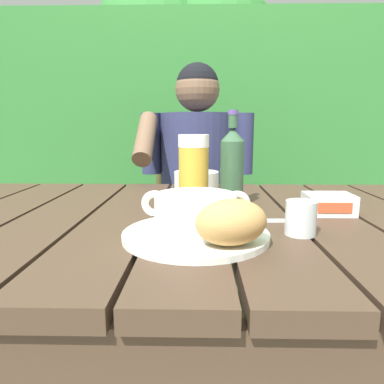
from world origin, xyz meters
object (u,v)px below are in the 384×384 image
object	(u,v)px
water_glass_small	(301,218)
serving_plate	(196,235)
bread_roll	(231,222)
table_knife	(264,220)
beer_bottle	(232,166)
diner_bowl	(196,180)
beer_glass	(194,174)
person_eating	(196,184)
soup_bowl	(196,212)
chair_near_diner	(197,225)
butter_tub	(329,204)

from	to	relation	value
water_glass_small	serving_plate	bearing A→B (deg)	-173.37
bread_roll	table_knife	xyz separation A→B (m)	(0.09, 0.18, -0.05)
beer_bottle	water_glass_small	world-z (taller)	beer_bottle
bread_roll	diner_bowl	xyz separation A→B (m)	(-0.06, 0.59, -0.02)
serving_plate	table_knife	size ratio (longest dim) A/B	1.87
water_glass_small	diner_bowl	bearing A→B (deg)	112.77
table_knife	diner_bowl	distance (m)	0.44
beer_glass	water_glass_small	bearing A→B (deg)	-40.72
person_eating	serving_plate	bearing A→B (deg)	-89.58
soup_bowl	table_knife	distance (m)	0.19
person_eating	table_knife	bearing A→B (deg)	-78.19
chair_near_diner	beer_glass	size ratio (longest dim) A/B	5.25
chair_near_diner	butter_tub	xyz separation A→B (m)	(0.32, -0.87, 0.31)
serving_plate	beer_bottle	bearing A→B (deg)	71.12
beer_bottle	diner_bowl	world-z (taller)	beer_bottle
beer_bottle	water_glass_small	xyz separation A→B (m)	(0.11, -0.24, -0.07)
beer_glass	diner_bowl	xyz separation A→B (m)	(0.00, 0.31, -0.07)
butter_tub	chair_near_diner	bearing A→B (deg)	110.43
beer_bottle	chair_near_diner	bearing A→B (deg)	96.81
person_eating	water_glass_small	bearing A→B (deg)	-75.89
person_eating	soup_bowl	xyz separation A→B (m)	(0.01, -0.87, 0.09)
bread_roll	beer_bottle	xyz separation A→B (m)	(0.03, 0.34, 0.06)
serving_plate	water_glass_small	size ratio (longest dim) A/B	4.14
chair_near_diner	butter_tub	bearing A→B (deg)	-69.57
beer_glass	diner_bowl	world-z (taller)	beer_glass
water_glass_small	table_knife	bearing A→B (deg)	121.34
water_glass_small	beer_glass	bearing A→B (deg)	139.28
bread_roll	table_knife	world-z (taller)	bread_roll
person_eating	beer_glass	bearing A→B (deg)	-90.11
chair_near_diner	bread_roll	world-z (taller)	chair_near_diner
chair_near_diner	beer_bottle	bearing A→B (deg)	-83.19
person_eating	water_glass_small	distance (m)	0.87
butter_tub	bread_roll	bearing A→B (deg)	-134.50
beer_glass	diner_bowl	size ratio (longest dim) A/B	1.27
person_eating	diner_bowl	size ratio (longest dim) A/B	8.32
serving_plate	beer_glass	bearing A→B (deg)	92.09
serving_plate	butter_tub	world-z (taller)	butter_tub
chair_near_diner	serving_plate	distance (m)	1.10
soup_bowl	beer_glass	xyz separation A→B (m)	(-0.01, 0.21, 0.05)
chair_near_diner	water_glass_small	distance (m)	1.10
bread_roll	person_eating	bearing A→B (deg)	94.12
water_glass_small	butter_tub	size ratio (longest dim) A/B	0.60
chair_near_diner	person_eating	size ratio (longest dim) A/B	0.80
beer_glass	table_knife	bearing A→B (deg)	-30.70
beer_glass	beer_bottle	bearing A→B (deg)	31.37
person_eating	table_knife	size ratio (longest dim) A/B	8.32
diner_bowl	bread_roll	bearing A→B (deg)	-83.77
chair_near_diner	serving_plate	xyz separation A→B (m)	(0.00, -1.06, 0.29)
soup_bowl	beer_glass	distance (m)	0.21
chair_near_diner	beer_bottle	distance (m)	0.89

